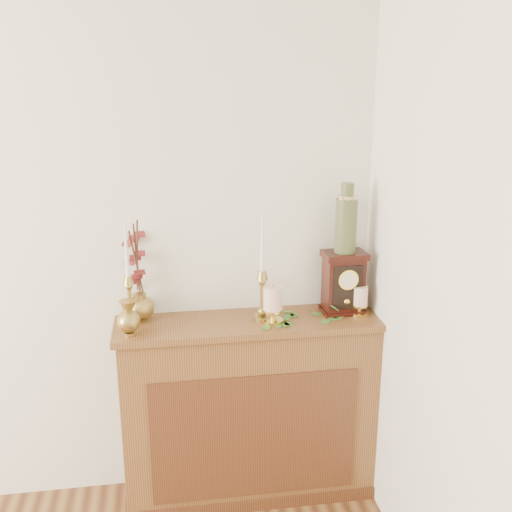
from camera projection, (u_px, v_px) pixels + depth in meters
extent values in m
cube|color=brown|center=(250.00, 411.00, 2.91)|extent=(1.20, 0.30, 0.90)
cube|color=brown|center=(254.00, 437.00, 2.78)|extent=(0.96, 0.01, 0.63)
cube|color=brown|center=(249.00, 323.00, 2.77)|extent=(1.24, 0.34, 0.03)
cube|color=brown|center=(250.00, 484.00, 3.03)|extent=(1.23, 0.33, 0.06)
cylinder|color=tan|center=(131.00, 321.00, 2.73)|extent=(0.08, 0.08, 0.02)
sphere|color=tan|center=(131.00, 315.00, 2.72)|extent=(0.04, 0.04, 0.04)
cylinder|color=tan|center=(130.00, 301.00, 2.70)|extent=(0.02, 0.02, 0.13)
sphere|color=tan|center=(129.00, 286.00, 2.68)|extent=(0.03, 0.03, 0.03)
cone|color=tan|center=(128.00, 280.00, 2.67)|extent=(0.05, 0.05, 0.04)
cone|color=white|center=(126.00, 251.00, 2.63)|extent=(0.02, 0.02, 0.24)
cylinder|color=tan|center=(262.00, 318.00, 2.77)|extent=(0.08, 0.08, 0.02)
sphere|color=tan|center=(262.00, 311.00, 2.76)|extent=(0.04, 0.04, 0.04)
cylinder|color=tan|center=(262.00, 297.00, 2.74)|extent=(0.02, 0.02, 0.14)
sphere|color=tan|center=(262.00, 281.00, 2.72)|extent=(0.04, 0.04, 0.04)
cone|color=tan|center=(262.00, 275.00, 2.71)|extent=(0.05, 0.05, 0.04)
cone|color=white|center=(262.00, 245.00, 2.67)|extent=(0.02, 0.02, 0.25)
cylinder|color=tan|center=(130.00, 334.00, 2.59)|extent=(0.05, 0.05, 0.02)
sphere|color=tan|center=(129.00, 321.00, 2.57)|extent=(0.10, 0.10, 0.10)
cone|color=tan|center=(128.00, 306.00, 2.55)|extent=(0.07, 0.07, 0.05)
cylinder|color=tan|center=(141.00, 319.00, 2.76)|extent=(0.06, 0.06, 0.01)
ellipsoid|color=tan|center=(140.00, 308.00, 2.75)|extent=(0.13, 0.13, 0.11)
cylinder|color=tan|center=(139.00, 296.00, 2.73)|extent=(0.06, 0.06, 0.02)
cylinder|color=#472819|center=(136.00, 262.00, 2.69)|extent=(0.05, 0.07, 0.31)
cylinder|color=#472819|center=(137.00, 259.00, 2.69)|extent=(0.02, 0.07, 0.34)
cylinder|color=#472819|center=(137.00, 256.00, 2.68)|extent=(0.03, 0.12, 0.36)
cylinder|color=#E3C14F|center=(273.00, 321.00, 2.73)|extent=(0.10, 0.10, 0.02)
cylinder|color=#E3C14F|center=(273.00, 315.00, 2.72)|extent=(0.02, 0.02, 0.04)
cylinder|color=#E3C14F|center=(273.00, 310.00, 2.71)|extent=(0.09, 0.09, 0.01)
cylinder|color=#FFEEC7|center=(273.00, 298.00, 2.70)|extent=(0.09, 0.09, 0.11)
cylinder|color=#472819|center=(273.00, 286.00, 2.68)|extent=(0.00, 0.00, 0.01)
cylinder|color=#E3C14F|center=(359.00, 314.00, 2.82)|extent=(0.08, 0.08, 0.01)
cylinder|color=#E3C14F|center=(359.00, 309.00, 2.81)|extent=(0.02, 0.02, 0.04)
cylinder|color=#E3C14F|center=(360.00, 305.00, 2.81)|extent=(0.07, 0.07, 0.01)
cylinder|color=#FFEEC7|center=(360.00, 295.00, 2.79)|extent=(0.07, 0.07, 0.09)
cylinder|color=#472819|center=(361.00, 286.00, 2.78)|extent=(0.00, 0.00, 0.01)
cube|color=#40702B|center=(328.00, 314.00, 2.82)|extent=(0.04, 0.05, 0.00)
cube|color=#40702B|center=(333.00, 322.00, 2.74)|extent=(0.06, 0.05, 0.00)
cube|color=#40702B|center=(264.00, 319.00, 2.76)|extent=(0.05, 0.05, 0.00)
cube|color=#40702B|center=(310.00, 317.00, 2.79)|extent=(0.05, 0.05, 0.00)
cube|color=#40702B|center=(328.00, 312.00, 2.84)|extent=(0.05, 0.06, 0.00)
cube|color=#40702B|center=(291.00, 323.00, 2.72)|extent=(0.05, 0.04, 0.00)
cube|color=#40702B|center=(275.00, 325.00, 2.69)|extent=(0.04, 0.05, 0.00)
cube|color=#40702B|center=(269.00, 324.00, 2.71)|extent=(0.06, 0.05, 0.00)
cube|color=#40702B|center=(285.00, 318.00, 2.78)|extent=(0.05, 0.05, 0.00)
cube|color=#40702B|center=(325.00, 319.00, 2.77)|extent=(0.05, 0.04, 0.00)
cube|color=#40702B|center=(305.00, 315.00, 2.81)|extent=(0.06, 0.05, 0.00)
cube|color=#40702B|center=(284.00, 316.00, 2.80)|extent=(0.05, 0.05, 0.00)
cube|color=#40702B|center=(320.00, 313.00, 2.84)|extent=(0.04, 0.05, 0.00)
cube|color=#40702B|center=(294.00, 320.00, 2.76)|extent=(0.05, 0.06, 0.00)
cube|color=#40702B|center=(315.00, 319.00, 2.77)|extent=(0.05, 0.05, 0.00)
cube|color=#40702B|center=(274.00, 312.00, 2.74)|extent=(0.04, 0.03, 0.02)
cube|color=#40702B|center=(288.00, 312.00, 2.69)|extent=(0.05, 0.04, 0.02)
cube|color=#40702B|center=(334.00, 308.00, 2.77)|extent=(0.05, 0.04, 0.02)
cube|color=#360F0A|center=(342.00, 310.00, 2.86)|extent=(0.20, 0.15, 0.02)
cube|color=#360F0A|center=(343.00, 284.00, 2.82)|extent=(0.18, 0.13, 0.26)
cube|color=#360F0A|center=(344.00, 255.00, 2.78)|extent=(0.20, 0.15, 0.03)
cube|color=black|center=(348.00, 288.00, 2.76)|extent=(0.14, 0.01, 0.21)
cylinder|color=yellow|center=(348.00, 280.00, 2.75)|extent=(0.10, 0.01, 0.10)
cylinder|color=silver|center=(348.00, 280.00, 2.75)|extent=(0.07, 0.01, 0.07)
sphere|color=yellow|center=(347.00, 301.00, 2.79)|extent=(0.03, 0.03, 0.03)
cylinder|color=#1C382D|center=(346.00, 226.00, 2.74)|extent=(0.10, 0.10, 0.25)
cylinder|color=#1C382D|center=(347.00, 192.00, 2.69)|extent=(0.06, 0.06, 0.08)
cylinder|color=#DDB17F|center=(347.00, 198.00, 2.70)|extent=(0.07, 0.07, 0.02)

